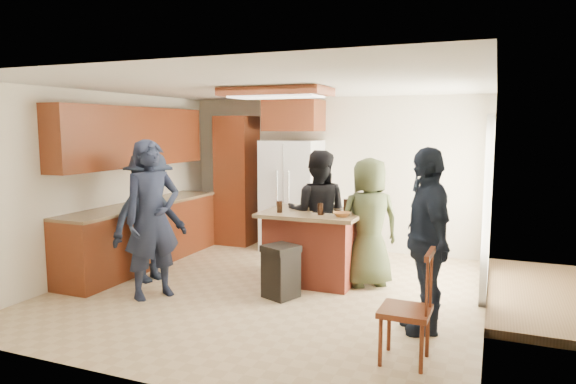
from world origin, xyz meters
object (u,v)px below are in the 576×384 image
at_px(person_side_right, 426,240).
at_px(person_counter, 149,217).
at_px(person_front_left, 152,219).
at_px(refrigerator, 292,195).
at_px(trash_bin, 281,271).
at_px(spindle_chair, 408,311).
at_px(person_behind_right, 369,222).
at_px(kitchen_island, 313,245).
at_px(person_behind_left, 318,214).

height_order(person_side_right, person_counter, person_side_right).
distance_m(person_front_left, refrigerator, 2.92).
relative_size(trash_bin, spindle_chair, 0.63).
bearing_deg(refrigerator, trash_bin, -71.42).
bearing_deg(spindle_chair, trash_bin, 145.17).
height_order(trash_bin, spindle_chair, spindle_chair).
relative_size(person_behind_right, kitchen_island, 1.28).
bearing_deg(person_side_right, refrigerator, -159.93).
distance_m(person_behind_left, person_side_right, 2.08).
distance_m(person_behind_left, spindle_chair, 2.68).
distance_m(person_counter, refrigerator, 2.56).
distance_m(refrigerator, kitchen_island, 1.83).
xyz_separation_m(person_behind_right, kitchen_island, (-0.72, -0.06, -0.35)).
height_order(person_counter, kitchen_island, person_counter).
bearing_deg(person_behind_left, person_counter, 16.37).
bearing_deg(person_front_left, person_behind_left, -14.77).
bearing_deg(spindle_chair, person_behind_right, 112.13).
bearing_deg(person_front_left, kitchen_island, -19.40).
distance_m(person_behind_right, kitchen_island, 0.80).
distance_m(person_side_right, spindle_chair, 0.92).
bearing_deg(kitchen_island, person_behind_left, 94.74).
bearing_deg(person_side_right, person_counter, -118.40).
relative_size(person_side_right, refrigerator, 1.02).
xyz_separation_m(refrigerator, kitchen_island, (0.91, -1.53, -0.43)).
relative_size(person_behind_left, person_side_right, 0.94).
bearing_deg(person_behind_right, trash_bin, 10.20).
distance_m(person_front_left, spindle_chair, 3.18).
relative_size(person_side_right, person_counter, 1.07).
height_order(person_behind_left, person_side_right, person_side_right).
bearing_deg(refrigerator, person_front_left, -102.68).
bearing_deg(person_behind_left, person_side_right, 128.97).
height_order(person_counter, refrigerator, refrigerator).
distance_m(refrigerator, trash_bin, 2.50).
distance_m(person_behind_left, kitchen_island, 0.44).
bearing_deg(refrigerator, person_counter, -114.99).
relative_size(person_behind_left, trash_bin, 2.72).
bearing_deg(person_side_right, kitchen_island, -148.81).
relative_size(person_front_left, spindle_chair, 1.88).
relative_size(person_behind_left, spindle_chair, 1.72).
bearing_deg(person_behind_left, refrigerator, -66.39).
distance_m(kitchen_island, trash_bin, 0.80).
bearing_deg(person_side_right, person_front_left, -109.60).
distance_m(person_behind_right, spindle_chair, 2.19).
height_order(person_front_left, trash_bin, person_front_left).
distance_m(trash_bin, spindle_chair, 2.03).
bearing_deg(spindle_chair, refrigerator, 125.15).
height_order(person_front_left, person_counter, person_front_left).
xyz_separation_m(person_behind_right, spindle_chair, (0.81, -2.00, -0.37)).
relative_size(person_behind_right, refrigerator, 0.91).
bearing_deg(kitchen_island, spindle_chair, -51.68).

